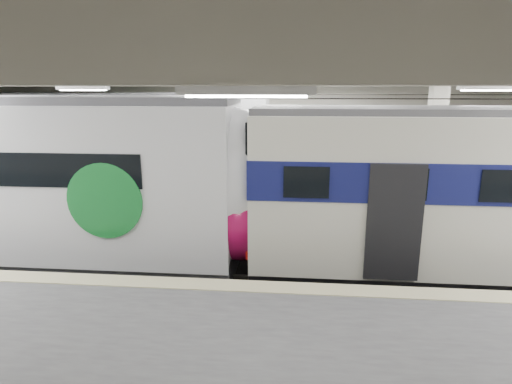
# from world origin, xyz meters

# --- Properties ---
(station_hall) EXTENTS (36.00, 24.00, 5.75)m
(station_hall) POSITION_xyz_m (0.00, -1.74, 3.24)
(station_hall) COLOR black
(station_hall) RESTS_ON ground
(modern_emu) EXTENTS (14.88, 3.07, 4.75)m
(modern_emu) POSITION_xyz_m (-6.40, -0.00, 2.33)
(modern_emu) COLOR white
(modern_emu) RESTS_ON ground
(far_train) EXTENTS (15.10, 3.35, 4.76)m
(far_train) POSITION_xyz_m (-8.00, 5.50, 2.46)
(far_train) COLOR white
(far_train) RESTS_ON ground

